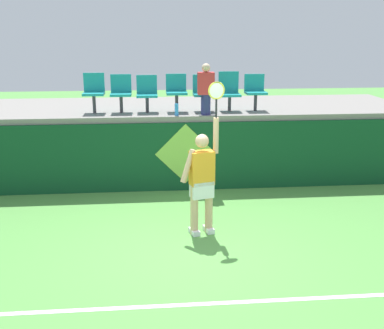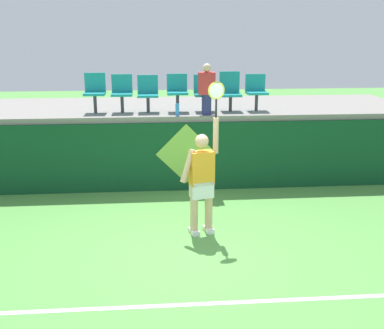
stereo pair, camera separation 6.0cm
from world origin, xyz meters
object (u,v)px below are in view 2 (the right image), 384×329
stadium_chair_0 (95,90)px  stadium_chair_2 (148,92)px  stadium_chair_3 (177,90)px  stadium_chair_1 (122,91)px  stadium_chair_4 (204,91)px  stadium_chair_6 (256,90)px  spectator_0 (207,89)px  stadium_chair_5 (230,90)px  tennis_player (202,179)px  water_bottle (177,110)px  tennis_ball (208,222)px

stadium_chair_0 → stadium_chair_2: stadium_chair_0 is taller
stadium_chair_3 → stadium_chair_1: bearing=179.9°
stadium_chair_3 → stadium_chair_4: 0.58m
stadium_chair_6 → spectator_0: 1.23m
stadium_chair_0 → stadium_chair_5: stadium_chair_5 is taller
stadium_chair_1 → stadium_chair_5: 2.33m
tennis_player → water_bottle: bearing=96.4°
stadium_chair_0 → spectator_0: spectator_0 is taller
tennis_player → water_bottle: size_ratio=10.20×
stadium_chair_0 → stadium_chair_2: size_ratio=1.07×
tennis_player → stadium_chair_1: size_ratio=3.16×
tennis_ball → spectator_0: (0.19, 2.08, 2.08)m
tennis_ball → water_bottle: 2.65m
spectator_0 → stadium_chair_2: bearing=159.7°
stadium_chair_6 → stadium_chair_0: bearing=179.9°
water_bottle → stadium_chair_4: bearing=40.2°
tennis_ball → stadium_chair_4: 3.22m
water_bottle → stadium_chair_6: 1.85m
stadium_chair_3 → stadium_chair_4: stadium_chair_3 is taller
tennis_player → water_bottle: (-0.27, 2.39, 0.74)m
stadium_chair_0 → stadium_chair_2: bearing=0.0°
water_bottle → stadium_chair_6: stadium_chair_6 is taller
stadium_chair_0 → stadium_chair_5: (2.90, 0.01, -0.03)m
tennis_ball → spectator_0: spectator_0 is taller
stadium_chair_4 → stadium_chair_5: size_ratio=0.93×
stadium_chair_1 → stadium_chair_2: bearing=0.2°
stadium_chair_1 → stadium_chair_4: bearing=0.0°
stadium_chair_3 → spectator_0: bearing=-37.4°
tennis_ball → stadium_chair_3: stadium_chair_3 is taller
tennis_ball → stadium_chair_1: bearing=121.8°
water_bottle → stadium_chair_0: bearing=163.2°
stadium_chair_0 → stadium_chair_4: (2.33, -0.00, -0.04)m
stadium_chair_2 → stadium_chair_6: stadium_chair_6 is taller
water_bottle → stadium_chair_5: (1.18, 0.53, 0.32)m
tennis_player → water_bottle: tennis_player is taller
stadium_chair_1 → stadium_chair_3: bearing=-0.1°
water_bottle → stadium_chair_5: stadium_chair_5 is taller
tennis_ball → stadium_chair_5: bearing=73.4°
stadium_chair_6 → spectator_0: size_ratio=0.74×
stadium_chair_3 → stadium_chair_6: (1.72, 0.00, -0.02)m
stadium_chair_4 → spectator_0: 0.46m
stadium_chair_1 → spectator_0: 1.82m
tennis_ball → stadium_chair_6: (1.33, 2.53, 1.99)m
stadium_chair_3 → stadium_chair_5: stadium_chair_5 is taller
tennis_player → stadium_chair_6: 3.43m
stadium_chair_3 → stadium_chair_5: 1.15m
stadium_chair_1 → stadium_chair_4: stadium_chair_1 is taller
stadium_chair_2 → stadium_chair_5: 1.78m
tennis_ball → stadium_chair_0: bearing=130.2°
water_bottle → stadium_chair_3: size_ratio=0.31×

